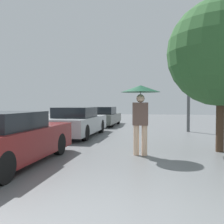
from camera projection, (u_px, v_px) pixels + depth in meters
pedestrian at (140, 100)px, 6.88m from camera, size 1.08×1.08×1.94m
parked_car_nearest at (4, 140)px, 5.82m from camera, size 1.79×4.19×1.25m
parked_car_middle at (77, 122)px, 11.07m from camera, size 1.74×4.44×1.27m
parked_car_farthest at (103, 117)px, 16.32m from camera, size 1.84×4.18×1.21m
tree at (221, 53)px, 7.36m from camera, size 3.15×3.15×4.51m
street_lamp at (189, 75)px, 12.58m from camera, size 0.28×0.28×5.15m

